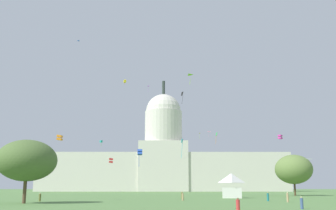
{
  "coord_description": "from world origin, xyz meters",
  "views": [
    {
      "loc": [
        -4.14,
        -39.71,
        2.8
      ],
      "look_at": [
        -3.52,
        78.12,
        27.09
      ],
      "focal_mm": 42.36,
      "sensor_mm": 36.0,
      "label": 1
    }
  ],
  "objects_px": {
    "tree_west_near": "(27,160)",
    "kite_green_low": "(216,135)",
    "event_tent": "(232,185)",
    "kite_blue_high": "(79,42)",
    "tree_east_near": "(294,169)",
    "kite_orange_low": "(60,138)",
    "kite_yellow_high": "(125,81)",
    "kite_black_mid": "(182,95)",
    "person_denim_front_left": "(302,203)",
    "kite_magenta_low": "(280,137)",
    "person_tan_back_right": "(183,197)",
    "kite_turquoise_mid": "(101,141)",
    "capitol_building": "(163,161)",
    "kite_lime_mid": "(189,76)",
    "person_tan_front_right": "(288,198)",
    "kite_cyan_low": "(182,144)",
    "person_olive_lawn_far_left": "(40,198)",
    "kite_violet_high": "(149,87)",
    "kite_gold_mid": "(199,134)",
    "kite_blue_low": "(140,152)",
    "person_teal_back_left": "(268,197)",
    "kite_white_low": "(307,161)",
    "kite_red_low": "(111,161)",
    "person_red_front_center": "(238,206)",
    "kite_pink_mid": "(209,133)",
    "person_olive_edge_west": "(182,195)"
  },
  "relations": [
    {
      "from": "person_tan_front_right",
      "to": "kite_gold_mid",
      "type": "xyz_separation_m",
      "value": [
        -5.2,
        127.54,
        28.37
      ]
    },
    {
      "from": "tree_east_near",
      "to": "kite_cyan_low",
      "type": "xyz_separation_m",
      "value": [
        -36.87,
        -44.11,
        3.29
      ]
    },
    {
      "from": "person_tan_front_right",
      "to": "person_teal_back_left",
      "type": "bearing_deg",
      "value": 59.33
    },
    {
      "from": "person_tan_back_right",
      "to": "kite_turquoise_mid",
      "type": "xyz_separation_m",
      "value": [
        -27.92,
        67.54,
        18.74
      ]
    },
    {
      "from": "person_tan_back_right",
      "to": "person_denim_front_left",
      "type": "height_order",
      "value": "person_tan_back_right"
    },
    {
      "from": "capitol_building",
      "to": "person_tan_front_right",
      "type": "relative_size",
      "value": 81.8
    },
    {
      "from": "kite_black_mid",
      "to": "kite_lime_mid",
      "type": "relative_size",
      "value": 1.73
    },
    {
      "from": "tree_east_near",
      "to": "kite_black_mid",
      "type": "height_order",
      "value": "kite_black_mid"
    },
    {
      "from": "kite_blue_low",
      "to": "kite_blue_high",
      "type": "xyz_separation_m",
      "value": [
        -26.4,
        53.46,
        44.96
      ]
    },
    {
      "from": "person_tan_front_right",
      "to": "kite_gold_mid",
      "type": "height_order",
      "value": "kite_gold_mid"
    },
    {
      "from": "tree_east_near",
      "to": "kite_orange_low",
      "type": "height_order",
      "value": "kite_orange_low"
    },
    {
      "from": "capitol_building",
      "to": "kite_orange_low",
      "type": "height_order",
      "value": "capitol_building"
    },
    {
      "from": "person_olive_lawn_far_left",
      "to": "kite_green_low",
      "type": "relative_size",
      "value": 0.48
    },
    {
      "from": "person_tan_front_right",
      "to": "kite_blue_high",
      "type": "relative_size",
      "value": 1.34
    },
    {
      "from": "tree_west_near",
      "to": "person_denim_front_left",
      "type": "distance_m",
      "value": 45.09
    },
    {
      "from": "capitol_building",
      "to": "kite_blue_high",
      "type": "distance_m",
      "value": 107.47
    },
    {
      "from": "kite_white_low",
      "to": "kite_black_mid",
      "type": "bearing_deg",
      "value": -67.32
    },
    {
      "from": "person_tan_front_right",
      "to": "kite_black_mid",
      "type": "distance_m",
      "value": 61.81
    },
    {
      "from": "tree_east_near",
      "to": "event_tent",
      "type": "bearing_deg",
      "value": -132.98
    },
    {
      "from": "kite_red_low",
      "to": "person_tan_back_right",
      "type": "bearing_deg",
      "value": -105.79
    },
    {
      "from": "event_tent",
      "to": "kite_orange_low",
      "type": "bearing_deg",
      "value": -143.66
    },
    {
      "from": "kite_cyan_low",
      "to": "kite_red_low",
      "type": "distance_m",
      "value": 15.11
    },
    {
      "from": "event_tent",
      "to": "kite_blue_high",
      "type": "xyz_separation_m",
      "value": [
        -48.28,
        38.16,
        51.83
      ]
    },
    {
      "from": "kite_turquoise_mid",
      "to": "kite_blue_high",
      "type": "bearing_deg",
      "value": -95.2
    },
    {
      "from": "kite_black_mid",
      "to": "event_tent",
      "type": "bearing_deg",
      "value": -152.46
    },
    {
      "from": "kite_pink_mid",
      "to": "kite_blue_high",
      "type": "height_order",
      "value": "kite_blue_high"
    },
    {
      "from": "person_red_front_center",
      "to": "person_tan_front_right",
      "type": "bearing_deg",
      "value": -70.79
    },
    {
      "from": "kite_black_mid",
      "to": "kite_red_low",
      "type": "height_order",
      "value": "kite_black_mid"
    },
    {
      "from": "person_denim_front_left",
      "to": "kite_magenta_low",
      "type": "bearing_deg",
      "value": 157.18
    },
    {
      "from": "person_tan_front_right",
      "to": "kite_blue_high",
      "type": "height_order",
      "value": "kite_blue_high"
    },
    {
      "from": "kite_orange_low",
      "to": "kite_red_low",
      "type": "xyz_separation_m",
      "value": [
        9.99,
        3.31,
        -4.35
      ]
    },
    {
      "from": "person_red_front_center",
      "to": "kite_blue_high",
      "type": "distance_m",
      "value": 114.96
    },
    {
      "from": "kite_yellow_high",
      "to": "kite_green_low",
      "type": "height_order",
      "value": "kite_yellow_high"
    },
    {
      "from": "capitol_building",
      "to": "person_olive_lawn_far_left",
      "type": "distance_m",
      "value": 158.43
    },
    {
      "from": "kite_yellow_high",
      "to": "kite_blue_high",
      "type": "distance_m",
      "value": 46.76
    },
    {
      "from": "kite_turquoise_mid",
      "to": "kite_blue_high",
      "type": "relative_size",
      "value": 1.97
    },
    {
      "from": "kite_yellow_high",
      "to": "kite_magenta_low",
      "type": "bearing_deg",
      "value": -72.83
    },
    {
      "from": "person_tan_front_right",
      "to": "kite_cyan_low",
      "type": "relative_size",
      "value": 0.43
    },
    {
      "from": "person_olive_lawn_far_left",
      "to": "kite_blue_low",
      "type": "xyz_separation_m",
      "value": [
        18.68,
        6.52,
        9.24
      ]
    },
    {
      "from": "person_red_front_center",
      "to": "kite_pink_mid",
      "type": "height_order",
      "value": "kite_pink_mid"
    },
    {
      "from": "person_olive_edge_west",
      "to": "kite_black_mid",
      "type": "bearing_deg",
      "value": -38.5
    },
    {
      "from": "kite_magenta_low",
      "to": "kite_blue_low",
      "type": "bearing_deg",
      "value": -96.06
    },
    {
      "from": "person_tan_back_right",
      "to": "kite_pink_mid",
      "type": "relative_size",
      "value": 0.7
    },
    {
      "from": "person_olive_lawn_far_left",
      "to": "kite_violet_high",
      "type": "relative_size",
      "value": 0.66
    },
    {
      "from": "kite_white_low",
      "to": "kite_turquoise_mid",
      "type": "relative_size",
      "value": 0.72
    },
    {
      "from": "capitol_building",
      "to": "kite_black_mid",
      "type": "distance_m",
      "value": 110.82
    },
    {
      "from": "person_tan_back_right",
      "to": "kite_blue_low",
      "type": "relative_size",
      "value": 0.43
    },
    {
      "from": "kite_white_low",
      "to": "kite_magenta_low",
      "type": "relative_size",
      "value": 1.33
    },
    {
      "from": "tree_west_near",
      "to": "kite_green_low",
      "type": "height_order",
      "value": "kite_green_low"
    },
    {
      "from": "kite_blue_high",
      "to": "kite_orange_low",
      "type": "bearing_deg",
      "value": 142.26
    }
  ]
}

